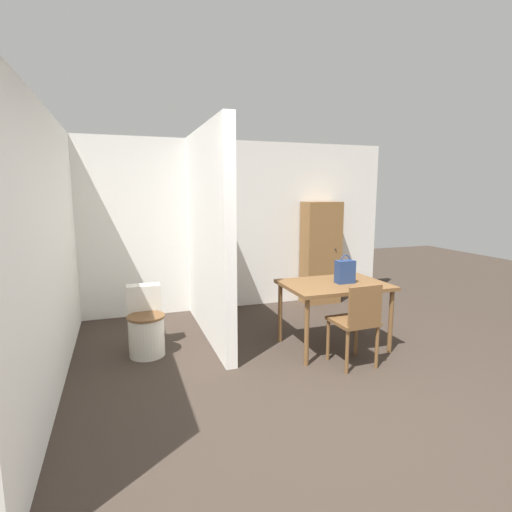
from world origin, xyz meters
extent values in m
plane|color=#382D26|center=(0.00, 0.00, 0.00)|extent=(16.00, 16.00, 0.00)
cube|color=white|center=(0.00, 3.43, 1.25)|extent=(5.19, 0.12, 2.50)
cube|color=white|center=(-2.15, 1.69, 1.25)|extent=(0.12, 4.37, 2.50)
cube|color=white|center=(-0.54, 2.31, 1.25)|extent=(0.12, 2.12, 2.50)
cube|color=brown|center=(0.72, 1.45, 0.73)|extent=(1.14, 0.83, 0.04)
cylinder|color=brown|center=(0.21, 1.10, 0.35)|extent=(0.05, 0.05, 0.71)
cylinder|color=brown|center=(1.22, 1.10, 0.35)|extent=(0.05, 0.05, 0.71)
cylinder|color=brown|center=(0.21, 1.80, 0.35)|extent=(0.05, 0.05, 0.71)
cylinder|color=brown|center=(1.22, 1.80, 0.35)|extent=(0.05, 0.05, 0.71)
cube|color=brown|center=(0.66, 0.97, 0.46)|extent=(0.43, 0.43, 0.04)
cube|color=brown|center=(0.67, 0.78, 0.67)|extent=(0.37, 0.04, 0.39)
cylinder|color=brown|center=(0.48, 1.14, 0.22)|extent=(0.04, 0.04, 0.44)
cylinder|color=brown|center=(0.83, 1.16, 0.22)|extent=(0.04, 0.04, 0.44)
cylinder|color=brown|center=(0.50, 0.79, 0.22)|extent=(0.04, 0.04, 0.44)
cylinder|color=brown|center=(0.85, 0.81, 0.22)|extent=(0.04, 0.04, 0.44)
cylinder|color=silver|center=(-1.32, 1.89, 0.21)|extent=(0.38, 0.38, 0.42)
cylinder|color=brown|center=(-1.32, 1.89, 0.44)|extent=(0.40, 0.40, 0.02)
cube|color=silver|center=(-1.32, 2.15, 0.58)|extent=(0.37, 0.18, 0.30)
cube|color=navy|center=(0.83, 1.42, 0.88)|extent=(0.21, 0.12, 0.26)
torus|color=navy|center=(0.83, 1.42, 1.01)|extent=(0.13, 0.01, 0.13)
cube|color=brown|center=(1.46, 3.18, 0.80)|extent=(0.58, 0.34, 1.60)
sphere|color=black|center=(1.62, 2.99, 0.88)|extent=(0.02, 0.02, 0.02)
camera|label=1|loc=(-1.54, -2.39, 1.77)|focal=28.00mm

